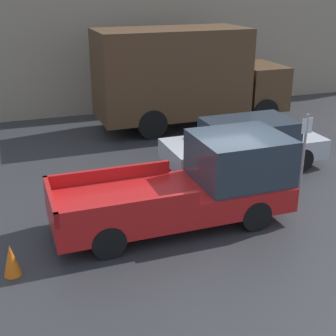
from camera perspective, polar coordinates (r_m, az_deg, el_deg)
ground_plane at (r=11.72m, az=6.74°, el=-5.19°), size 60.00×60.00×0.00m
building_wall at (r=20.13m, az=-6.05°, el=14.46°), size 28.00×0.15×5.47m
pickup_truck at (r=10.84m, az=3.44°, el=-1.99°), size 5.48×2.02×1.99m
car at (r=14.24m, az=9.41°, el=3.00°), size 4.80×1.94×1.47m
delivery_truck at (r=17.97m, az=1.90°, el=11.22°), size 7.33×2.55×3.71m
parking_sign at (r=12.60m, az=16.25°, el=2.17°), size 0.30×0.07×2.19m
traffic_cone at (r=9.60m, az=-18.58°, el=-10.58°), size 0.33×0.33×0.66m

